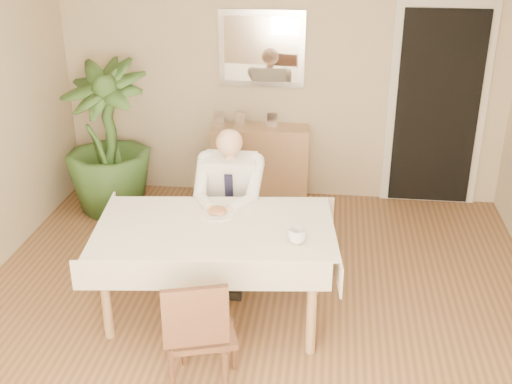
# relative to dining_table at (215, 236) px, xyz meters

# --- Properties ---
(room) EXTENTS (5.00, 5.02, 2.60)m
(room) POSITION_rel_dining_table_xyz_m (0.27, -0.17, 0.63)
(room) COLOR brown
(room) RESTS_ON ground
(doorway) EXTENTS (0.96, 0.07, 2.10)m
(doorway) POSITION_rel_dining_table_xyz_m (1.82, 2.30, 0.33)
(doorway) COLOR silver
(doorway) RESTS_ON ground
(mirror) EXTENTS (0.86, 0.04, 0.76)m
(mirror) POSITION_rel_dining_table_xyz_m (0.07, 2.30, 0.88)
(mirror) COLOR silver
(mirror) RESTS_ON room
(dining_table) EXTENTS (1.83, 1.21, 0.75)m
(dining_table) POSITION_rel_dining_table_xyz_m (0.00, 0.00, 0.00)
(dining_table) COLOR #9B784E
(dining_table) RESTS_ON ground
(chair_far) EXTENTS (0.40, 0.40, 0.84)m
(chair_far) POSITION_rel_dining_table_xyz_m (-0.00, 0.87, -0.20)
(chair_far) COLOR #482717
(chair_far) RESTS_ON ground
(chair_near) EXTENTS (0.49, 0.50, 0.83)m
(chair_near) POSITION_rel_dining_table_xyz_m (0.05, -0.85, -0.20)
(chair_near) COLOR #482717
(chair_near) RESTS_ON ground
(seated_man) EXTENTS (0.48, 0.72, 1.24)m
(seated_man) POSITION_rel_dining_table_xyz_m (0.00, 0.59, 0.02)
(seated_man) COLOR white
(seated_man) RESTS_ON ground
(plate) EXTENTS (0.26, 0.26, 0.02)m
(plate) POSITION_rel_dining_table_xyz_m (-0.02, 0.18, 0.09)
(plate) COLOR white
(plate) RESTS_ON dining_table
(food) EXTENTS (0.14, 0.14, 0.06)m
(food) POSITION_rel_dining_table_xyz_m (-0.02, 0.18, 0.11)
(food) COLOR brown
(food) RESTS_ON dining_table
(knife) EXTENTS (0.01, 0.13, 0.01)m
(knife) POSITION_rel_dining_table_xyz_m (0.02, 0.12, 0.11)
(knife) COLOR silver
(knife) RESTS_ON dining_table
(fork) EXTENTS (0.01, 0.13, 0.01)m
(fork) POSITION_rel_dining_table_xyz_m (-0.06, 0.12, 0.11)
(fork) COLOR silver
(fork) RESTS_ON dining_table
(coffee_mug) EXTENTS (0.13, 0.13, 0.10)m
(coffee_mug) POSITION_rel_dining_table_xyz_m (0.60, -0.18, 0.13)
(coffee_mug) COLOR white
(coffee_mug) RESTS_ON dining_table
(sideboard) EXTENTS (1.02, 0.43, 0.79)m
(sideboard) POSITION_rel_dining_table_xyz_m (0.07, 2.15, -0.27)
(sideboard) COLOR #9B784E
(sideboard) RESTS_ON ground
(photo_frame_left) EXTENTS (0.10, 0.02, 0.14)m
(photo_frame_left) POSITION_rel_dining_table_xyz_m (-0.35, 2.17, 0.19)
(photo_frame_left) COLOR silver
(photo_frame_left) RESTS_ON sideboard
(photo_frame_center) EXTENTS (0.10, 0.02, 0.14)m
(photo_frame_center) POSITION_rel_dining_table_xyz_m (-0.14, 2.19, 0.19)
(photo_frame_center) COLOR silver
(photo_frame_center) RESTS_ON sideboard
(photo_frame_right) EXTENTS (0.10, 0.02, 0.14)m
(photo_frame_right) POSITION_rel_dining_table_xyz_m (0.19, 2.19, 0.19)
(photo_frame_right) COLOR silver
(photo_frame_right) RESTS_ON sideboard
(potted_palm) EXTENTS (1.00, 1.00, 1.51)m
(potted_palm) POSITION_rel_dining_table_xyz_m (-1.38, 1.71, 0.09)
(potted_palm) COLOR #2C4D1E
(potted_palm) RESTS_ON ground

